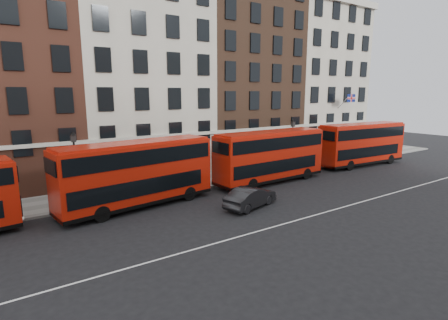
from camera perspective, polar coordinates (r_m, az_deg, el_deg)
ground at (r=23.19m, az=3.26°, el=-9.74°), size 120.00×120.00×0.00m
pavement at (r=31.75m, az=-8.34°, el=-3.98°), size 80.00×5.00×0.15m
kerb at (r=29.59m, az=-6.21°, el=-5.02°), size 80.00×0.30×0.16m
road_centre_line at (r=21.75m, az=6.53°, el=-11.22°), size 70.00×0.12×0.01m
building_terrace at (r=37.44m, az=-14.31°, el=13.76°), size 64.00×11.95×22.00m
bus_b at (r=25.75m, az=-14.08°, el=-1.98°), size 11.66×4.18×4.79m
bus_c at (r=32.24m, az=7.54°, el=0.78°), size 11.41×3.14×4.75m
bus_d at (r=42.55m, az=21.54°, el=2.59°), size 11.55×3.49×4.79m
car_front at (r=25.45m, az=4.36°, el=-6.07°), size 4.83×2.78×1.50m
lamp_post_left at (r=27.38m, az=-23.09°, el=-0.69°), size 0.44×0.44×5.33m
lamp_post_right at (r=37.26m, az=11.09°, el=2.86°), size 0.44×0.44×5.33m
traffic_light at (r=44.20m, az=19.87°, el=2.83°), size 0.25×0.45×3.27m
iron_railings at (r=33.55m, az=-10.01°, el=-2.21°), size 6.60×0.06×1.00m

